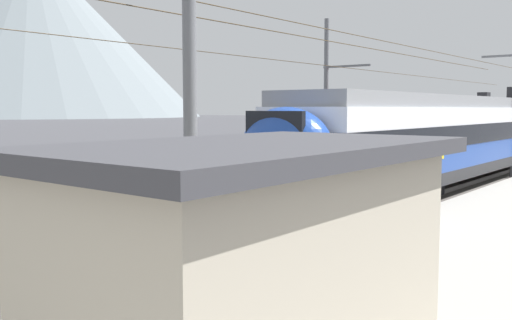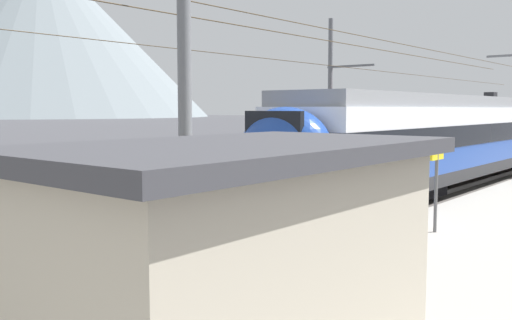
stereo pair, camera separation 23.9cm
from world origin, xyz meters
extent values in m
plane|color=#424247|center=(0.00, 0.00, 0.00)|extent=(400.00, 400.00, 0.00)
cube|color=#5B5651|center=(0.00, 0.94, 0.06)|extent=(120.00, 3.00, 0.12)
cube|color=gray|center=(0.00, 0.22, 0.20)|extent=(120.00, 0.07, 0.16)
cube|color=gray|center=(0.00, 1.65, 0.20)|extent=(120.00, 0.07, 0.16)
cube|color=#5B5651|center=(0.00, 5.50, 0.06)|extent=(120.00, 3.00, 0.12)
cube|color=gray|center=(0.00, 4.79, 0.20)|extent=(120.00, 0.07, 0.16)
cube|color=gray|center=(0.00, 6.22, 0.20)|extent=(120.00, 0.07, 0.16)
cube|color=#2D2D30|center=(15.49, 0.94, 0.92)|extent=(32.87, 2.89, 0.45)
cube|color=#1E429E|center=(15.49, 0.94, 1.57)|extent=(32.87, 2.89, 0.85)
cube|color=black|center=(15.49, 0.94, 2.38)|extent=(32.87, 2.93, 0.75)
cube|color=white|center=(15.49, 0.94, 3.08)|extent=(32.87, 2.89, 0.65)
cube|color=gray|center=(15.49, 0.94, 3.62)|extent=(32.57, 2.69, 0.45)
cube|color=black|center=(5.30, 0.94, 0.49)|extent=(2.80, 2.31, 0.42)
ellipsoid|color=#1E429E|center=(-1.49, 0.94, 2.27)|extent=(1.80, 2.66, 2.25)
cube|color=black|center=(-1.99, 0.94, 2.70)|extent=(0.16, 1.73, 1.19)
cube|color=#2D2D30|center=(25.93, 5.50, 0.92)|extent=(27.11, 2.96, 0.45)
cube|color=red|center=(25.93, 5.50, 1.57)|extent=(27.11, 2.96, 0.85)
cube|color=black|center=(25.93, 5.50, 2.38)|extent=(27.11, 3.00, 0.75)
cube|color=white|center=(25.93, 5.50, 3.08)|extent=(27.11, 2.96, 0.65)
cube|color=gray|center=(25.93, 5.50, 3.62)|extent=(26.81, 2.76, 0.45)
cube|color=black|center=(17.53, 5.50, 0.49)|extent=(2.80, 2.37, 0.42)
cube|color=black|center=(34.34, 5.50, 0.49)|extent=(2.80, 2.37, 0.42)
ellipsoid|color=red|center=(11.82, 5.50, 2.27)|extent=(1.80, 2.72, 2.25)
cube|color=black|center=(11.32, 5.50, 2.70)|extent=(0.16, 1.77, 1.19)
cube|color=black|center=(30.00, 5.50, 4.20)|extent=(0.90, 0.70, 0.70)
cylinder|color=slate|center=(-6.33, -0.49, 4.06)|extent=(0.24, 0.24, 8.12)
cylinder|color=#473823|center=(-6.33, 0.94, 5.23)|extent=(43.13, 0.02, 0.02)
cube|color=slate|center=(14.71, 0.22, 5.80)|extent=(0.10, 1.72, 0.10)
cylinder|color=#473823|center=(14.71, 0.94, 5.55)|extent=(43.13, 0.02, 0.02)
cylinder|color=slate|center=(11.65, 7.83, 3.94)|extent=(0.24, 0.24, 7.88)
cube|color=slate|center=(11.65, 6.67, 5.45)|extent=(0.10, 2.63, 0.10)
cylinder|color=#473823|center=(11.65, 5.50, 5.20)|extent=(43.13, 0.02, 0.02)
cylinder|color=#59595B|center=(0.13, -2.40, 1.49)|extent=(0.08, 0.08, 2.27)
cube|color=yellow|center=(0.13, -2.40, 2.37)|extent=(0.70, 0.06, 0.50)
cube|color=black|center=(0.13, -2.43, 2.37)|extent=(0.52, 0.01, 0.10)
cylinder|color=#383842|center=(-5.92, -2.75, 0.76)|extent=(0.14, 0.14, 0.82)
cylinder|color=#383842|center=(-5.76, -2.75, 0.76)|extent=(0.14, 0.14, 0.82)
ellipsoid|color=#514C4C|center=(-5.84, -2.75, 1.48)|extent=(0.36, 0.22, 0.62)
sphere|color=tan|center=(-5.84, -2.75, 1.93)|extent=(0.22, 0.22, 0.22)
cylinder|color=#514C4C|center=(-6.06, -2.75, 1.43)|extent=(0.09, 0.09, 0.58)
cylinder|color=#514C4C|center=(-5.62, -2.75, 1.43)|extent=(0.09, 0.09, 0.58)
cube|color=maroon|center=(-5.43, -2.82, 0.50)|extent=(0.32, 0.18, 0.30)
torus|color=maroon|center=(-5.43, -2.82, 0.70)|extent=(0.16, 0.02, 0.16)
cube|color=maroon|center=(0.21, -1.96, 0.48)|extent=(0.32, 0.18, 0.26)
torus|color=maroon|center=(0.21, -1.96, 0.66)|extent=(0.16, 0.02, 0.16)
cylinder|color=brown|center=(-4.10, -1.65, 0.51)|extent=(0.48, 0.48, 0.31)
sphere|color=#33752D|center=(-4.10, -1.65, 0.85)|extent=(0.62, 0.62, 0.62)
sphere|color=red|center=(-4.10, -1.65, 0.99)|extent=(0.34, 0.34, 0.34)
cylinder|color=brown|center=(-2.09, -1.57, 0.53)|extent=(0.42, 0.42, 0.35)
sphere|color=#33752D|center=(-2.09, -1.57, 0.89)|extent=(0.61, 0.61, 0.61)
sphere|color=red|center=(-2.09, -1.57, 1.03)|extent=(0.34, 0.34, 0.34)
cube|color=#B7AD99|center=(-9.03, -4.08, 1.61)|extent=(3.98, 2.13, 2.52)
cube|color=#3D3D42|center=(-9.03, -4.08, 2.96)|extent=(4.38, 2.53, 0.16)
cone|color=slate|center=(114.39, 212.84, 35.13)|extent=(137.30, 137.30, 70.26)
camera|label=1|loc=(-13.19, -7.41, 3.35)|focal=39.48mm
camera|label=2|loc=(-13.04, -7.60, 3.35)|focal=39.48mm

